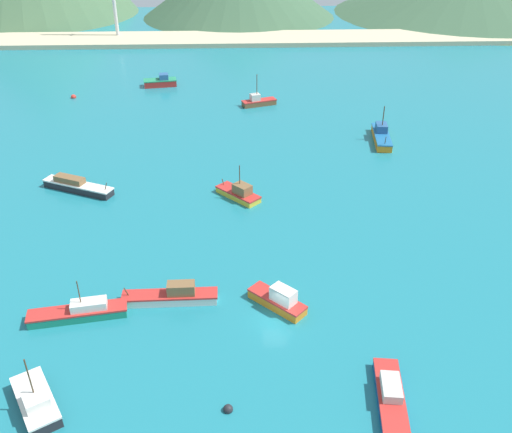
# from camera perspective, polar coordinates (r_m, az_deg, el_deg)

# --- Properties ---
(ground) EXTENTS (260.00, 280.00, 0.50)m
(ground) POSITION_cam_1_polar(r_m,az_deg,el_deg) (83.44, 0.57, 3.13)
(ground) COLOR teal
(fishing_boat_1) EXTENTS (10.18, 3.61, 4.62)m
(fishing_boat_1) POSITION_cam_1_polar(r_m,az_deg,el_deg) (60.93, -17.48, -9.25)
(fishing_boat_1) COLOR #198466
(fishing_boat_1) RESTS_ON ground
(fishing_boat_2) EXTENTS (7.21, 4.21, 6.35)m
(fishing_boat_2) POSITION_cam_1_polar(r_m,az_deg,el_deg) (114.71, 0.24, 11.63)
(fishing_boat_2) COLOR brown
(fishing_boat_2) RESTS_ON ground
(fishing_boat_3) EXTENTS (5.74, 7.11, 5.92)m
(fishing_boat_3) POSITION_cam_1_polar(r_m,az_deg,el_deg) (53.25, -21.49, -17.12)
(fishing_boat_3) COLOR #232328
(fishing_boat_3) RESTS_ON ground
(fishing_boat_4) EXTENTS (3.46, 10.35, 1.78)m
(fishing_boat_4) POSITION_cam_1_polar(r_m,az_deg,el_deg) (51.37, 13.64, -17.92)
(fishing_boat_4) COLOR #14478C
(fishing_boat_4) RESTS_ON ground
(fishing_boat_6) EXTENTS (3.68, 10.47, 6.07)m
(fishing_boat_6) POSITION_cam_1_polar(r_m,az_deg,el_deg) (100.32, 12.65, 8.04)
(fishing_boat_6) COLOR orange
(fishing_boat_6) RESTS_ON ground
(fishing_boat_8) EXTENTS (10.19, 2.13, 2.35)m
(fishing_boat_8) POSITION_cam_1_polar(r_m,az_deg,el_deg) (60.79, -8.52, -7.97)
(fishing_boat_8) COLOR silver
(fishing_boat_8) RESTS_ON ground
(fishing_boat_9) EXTENTS (6.24, 6.08, 2.67)m
(fishing_boat_9) POSITION_cam_1_polar(r_m,az_deg,el_deg) (59.38, 2.34, -8.46)
(fishing_boat_9) COLOR orange
(fishing_boat_9) RESTS_ON ground
(fishing_boat_11) EXTENTS (7.47, 3.98, 2.64)m
(fishing_boat_11) POSITION_cam_1_polar(r_m,az_deg,el_deg) (128.41, -9.68, 13.37)
(fishing_boat_11) COLOR red
(fishing_boat_11) RESTS_ON ground
(fishing_boat_12) EXTENTS (11.00, 6.50, 2.35)m
(fishing_boat_12) POSITION_cam_1_polar(r_m,az_deg,el_deg) (85.30, -17.78, 2.99)
(fishing_boat_12) COLOR #232328
(fishing_boat_12) RESTS_ON ground
(fishing_boat_13) EXTENTS (6.60, 6.76, 5.15)m
(fishing_boat_13) POSITION_cam_1_polar(r_m,az_deg,el_deg) (79.35, -1.72, 2.42)
(fishing_boat_13) COLOR gold
(fishing_boat_13) RESTS_ON ground
(buoy_0) EXTENTS (0.86, 0.86, 0.86)m
(buoy_0) POSITION_cam_1_polar(r_m,az_deg,el_deg) (50.26, -2.87, -19.01)
(buoy_0) COLOR #232328
(buoy_0) RESTS_ON ground
(buoy_1) EXTENTS (1.08, 1.08, 1.08)m
(buoy_1) POSITION_cam_1_polar(r_m,az_deg,el_deg) (125.19, -18.08, 11.49)
(buoy_1) COLOR red
(buoy_1) RESTS_ON ground
(beach_strip) EXTENTS (247.00, 15.68, 1.20)m
(beach_strip) POSITION_cam_1_polar(r_m,az_deg,el_deg) (166.40, -0.89, 17.64)
(beach_strip) COLOR beige
(beach_strip) RESTS_ON ground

